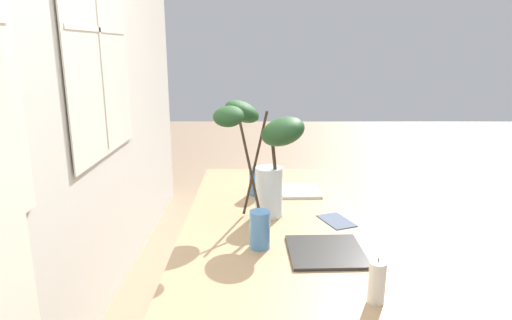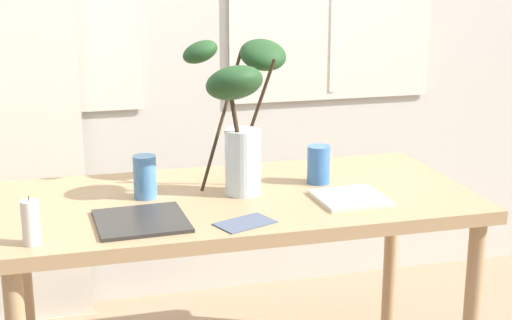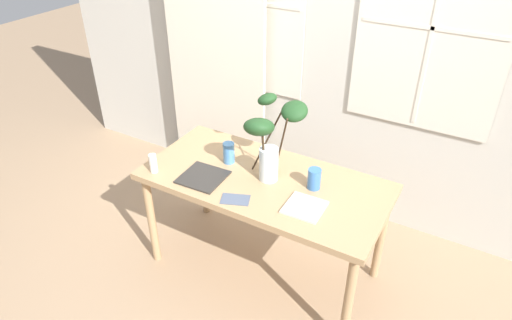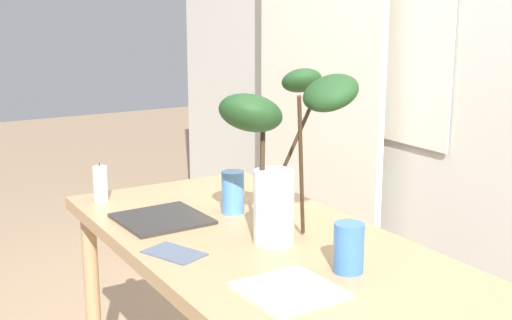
{
  "view_description": "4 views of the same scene",
  "coord_description": "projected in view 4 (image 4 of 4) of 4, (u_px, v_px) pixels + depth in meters",
  "views": [
    {
      "loc": [
        -1.76,
        0.06,
        1.46
      ],
      "look_at": [
        0.02,
        0.07,
        1.0
      ],
      "focal_mm": 30.77,
      "sensor_mm": 36.0,
      "label": 1
    },
    {
      "loc": [
        -0.57,
        -2.32,
        1.52
      ],
      "look_at": [
        0.06,
        0.0,
        0.87
      ],
      "focal_mm": 54.08,
      "sensor_mm": 36.0,
      "label": 2
    },
    {
      "loc": [
        1.09,
        -2.01,
        2.36
      ],
      "look_at": [
        -0.05,
        -0.02,
        0.89
      ],
      "focal_mm": 31.8,
      "sensor_mm": 36.0,
      "label": 3
    },
    {
      "loc": [
        1.61,
        -0.99,
        1.44
      ],
      "look_at": [
        -0.02,
        -0.02,
        0.99
      ],
      "focal_mm": 48.55,
      "sensor_mm": 36.0,
      "label": 4
    }
  ],
  "objects": [
    {
      "name": "vase_with_branches",
      "position": [
        280.0,
        143.0,
        1.94
      ],
      "size": [
        0.4,
        0.43,
        0.52
      ],
      "color": "silver",
      "rests_on": "dining_table"
    },
    {
      "name": "dining_table",
      "position": [
        265.0,
        267.0,
        2.02
      ],
      "size": [
        1.52,
        0.74,
        0.75
      ],
      "color": "tan",
      "rests_on": "ground"
    },
    {
      "name": "drinking_glass_blue_right",
      "position": [
        349.0,
        248.0,
        1.77
      ],
      "size": [
        0.08,
        0.08,
        0.13
      ],
      "primitive_type": "cylinder",
      "color": "#386BAD",
      "rests_on": "dining_table"
    },
    {
      "name": "curtain_sheer_side",
      "position": [
        317.0,
        50.0,
        3.06
      ],
      "size": [
        0.9,
        0.03,
        2.43
      ],
      "primitive_type": "cube",
      "color": "silver",
      "rests_on": "ground"
    },
    {
      "name": "plate_square_left",
      "position": [
        162.0,
        219.0,
        2.19
      ],
      "size": [
        0.27,
        0.27,
        0.01
      ],
      "primitive_type": "cube",
      "rotation": [
        0.0,
        0.0,
        0.04
      ],
      "color": "#2D2B28",
      "rests_on": "dining_table"
    },
    {
      "name": "plate_square_right",
      "position": [
        289.0,
        291.0,
        1.65
      ],
      "size": [
        0.22,
        0.22,
        0.01
      ],
      "primitive_type": "cube",
      "rotation": [
        0.0,
        0.0,
        0.03
      ],
      "color": "silver",
      "rests_on": "dining_table"
    },
    {
      "name": "drinking_glass_blue_left",
      "position": [
        233.0,
        192.0,
        2.26
      ],
      "size": [
        0.07,
        0.07,
        0.14
      ],
      "primitive_type": "cylinder",
      "color": "#4C84BC",
      "rests_on": "dining_table"
    },
    {
      "name": "napkin_folded",
      "position": [
        174.0,
        253.0,
        1.9
      ],
      "size": [
        0.19,
        0.16,
        0.0
      ],
      "primitive_type": "cube",
      "rotation": [
        0.0,
        0.0,
        0.38
      ],
      "color": "#4C566B",
      "rests_on": "dining_table"
    },
    {
      "name": "pillar_candle",
      "position": [
        100.0,
        184.0,
        2.39
      ],
      "size": [
        0.05,
        0.05,
        0.14
      ],
      "color": "silver",
      "rests_on": "dining_table"
    },
    {
      "name": "back_wall_with_windows",
      "position": [
        511.0,
        36.0,
        2.36
      ],
      "size": [
        4.96,
        0.14,
        2.62
      ],
      "color": "beige",
      "rests_on": "ground"
    }
  ]
}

